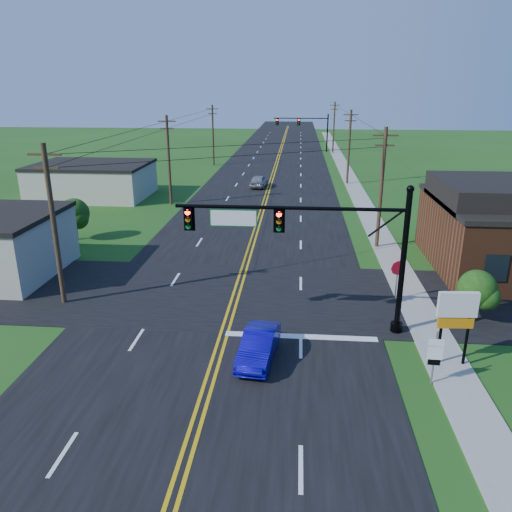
# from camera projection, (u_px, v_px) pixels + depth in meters

# --- Properties ---
(ground) EXTENTS (260.00, 260.00, 0.00)m
(ground) POSITION_uv_depth(u_px,v_px,m) (192.00, 423.00, 18.38)
(ground) COLOR #1B4513
(ground) RESTS_ON ground
(road_main) EXTENTS (16.00, 220.00, 0.04)m
(road_main) POSITION_uv_depth(u_px,v_px,m) (270.00, 180.00, 65.48)
(road_main) COLOR black
(road_main) RESTS_ON ground
(road_cross) EXTENTS (70.00, 10.00, 0.04)m
(road_cross) POSITION_uv_depth(u_px,v_px,m) (233.00, 294.00, 29.68)
(road_cross) COLOR black
(road_cross) RESTS_ON ground
(sidewalk) EXTENTS (2.00, 160.00, 0.08)m
(sidewalk) POSITION_uv_depth(u_px,v_px,m) (360.00, 197.00, 55.21)
(sidewalk) COLOR gray
(sidewalk) RESTS_ON ground
(signal_mast_main) EXTENTS (11.30, 0.60, 7.48)m
(signal_mast_main) POSITION_uv_depth(u_px,v_px,m) (311.00, 240.00, 24.02)
(signal_mast_main) COLOR black
(signal_mast_main) RESTS_ON ground
(signal_mast_far) EXTENTS (10.98, 0.60, 7.48)m
(signal_mast_far) POSITION_uv_depth(u_px,v_px,m) (304.00, 126.00, 91.92)
(signal_mast_far) COLOR black
(signal_mast_far) RESTS_ON ground
(cream_bldg_far) EXTENTS (12.20, 9.20, 3.70)m
(cream_bldg_far) POSITION_uv_depth(u_px,v_px,m) (93.00, 180.00, 55.10)
(cream_bldg_far) COLOR beige
(cream_bldg_far) RESTS_ON ground
(utility_pole_left_a) EXTENTS (1.80, 0.28, 9.00)m
(utility_pole_left_a) POSITION_uv_depth(u_px,v_px,m) (54.00, 223.00, 27.02)
(utility_pole_left_a) COLOR #342318
(utility_pole_left_a) RESTS_ON ground
(utility_pole_left_b) EXTENTS (1.80, 0.28, 9.00)m
(utility_pole_left_b) POSITION_uv_depth(u_px,v_px,m) (169.00, 159.00, 50.58)
(utility_pole_left_b) COLOR #342318
(utility_pole_left_b) RESTS_ON ground
(utility_pole_left_c) EXTENTS (1.80, 0.28, 9.00)m
(utility_pole_left_c) POSITION_uv_depth(u_px,v_px,m) (213.00, 134.00, 76.02)
(utility_pole_left_c) COLOR #342318
(utility_pole_left_c) RESTS_ON ground
(utility_pole_right_a) EXTENTS (1.80, 0.28, 9.00)m
(utility_pole_right_a) POSITION_uv_depth(u_px,v_px,m) (381.00, 186.00, 36.79)
(utility_pole_right_a) COLOR #342318
(utility_pole_right_a) RESTS_ON ground
(utility_pole_right_b) EXTENTS (1.80, 0.28, 9.00)m
(utility_pole_right_b) POSITION_uv_depth(u_px,v_px,m) (349.00, 146.00, 61.28)
(utility_pole_right_b) COLOR #342318
(utility_pole_right_b) RESTS_ON ground
(utility_pole_right_c) EXTENTS (1.80, 0.28, 9.00)m
(utility_pole_right_c) POSITION_uv_depth(u_px,v_px,m) (334.00, 127.00, 89.55)
(utility_pole_right_c) COLOR #342318
(utility_pole_right_c) RESTS_ON ground
(tree_right_back) EXTENTS (3.00, 3.00, 4.10)m
(tree_right_back) POSITION_uv_depth(u_px,v_px,m) (449.00, 204.00, 40.75)
(tree_right_back) COLOR #342318
(tree_right_back) RESTS_ON ground
(shrub_corner) EXTENTS (2.00, 2.00, 2.86)m
(shrub_corner) POSITION_uv_depth(u_px,v_px,m) (477.00, 289.00, 25.69)
(shrub_corner) COLOR #342318
(shrub_corner) RESTS_ON ground
(tree_left) EXTENTS (2.40, 2.40, 3.37)m
(tree_left) POSITION_uv_depth(u_px,v_px,m) (74.00, 213.00, 39.52)
(tree_left) COLOR #342318
(tree_left) RESTS_ON ground
(blue_car) EXTENTS (1.87, 4.18, 1.33)m
(blue_car) POSITION_uv_depth(u_px,v_px,m) (259.00, 347.00, 22.43)
(blue_car) COLOR #0E0696
(blue_car) RESTS_ON ground
(distant_car) EXTENTS (2.24, 4.49, 1.47)m
(distant_car) POSITION_uv_depth(u_px,v_px,m) (259.00, 181.00, 60.46)
(distant_car) COLOR #A3A2A7
(distant_car) RESTS_ON ground
(route_sign) EXTENTS (0.61, 0.11, 2.45)m
(route_sign) POSITION_uv_depth(u_px,v_px,m) (435.00, 354.00, 20.31)
(route_sign) COLOR slate
(route_sign) RESTS_ON ground
(stop_sign) EXTENTS (0.84, 0.29, 2.42)m
(stop_sign) POSITION_uv_depth(u_px,v_px,m) (398.00, 272.00, 28.34)
(stop_sign) COLOR slate
(stop_sign) RESTS_ON ground
(pylon_sign) EXTENTS (1.71, 0.34, 3.49)m
(pylon_sign) POSITION_uv_depth(u_px,v_px,m) (457.00, 313.00, 21.43)
(pylon_sign) COLOR black
(pylon_sign) RESTS_ON ground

